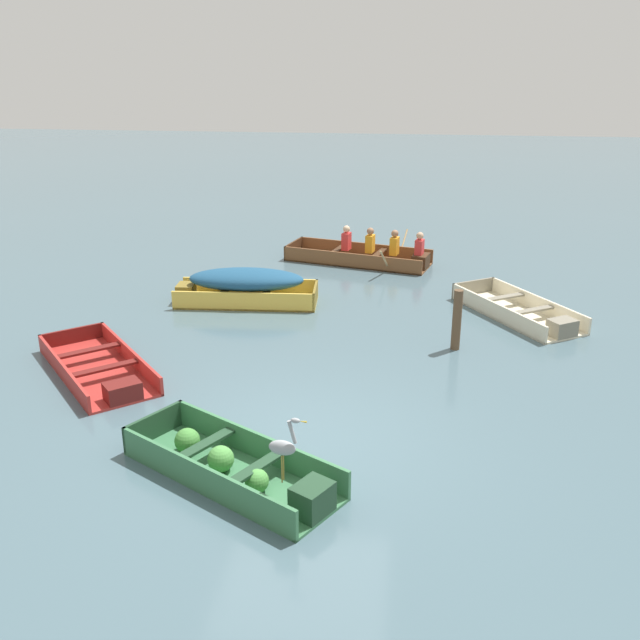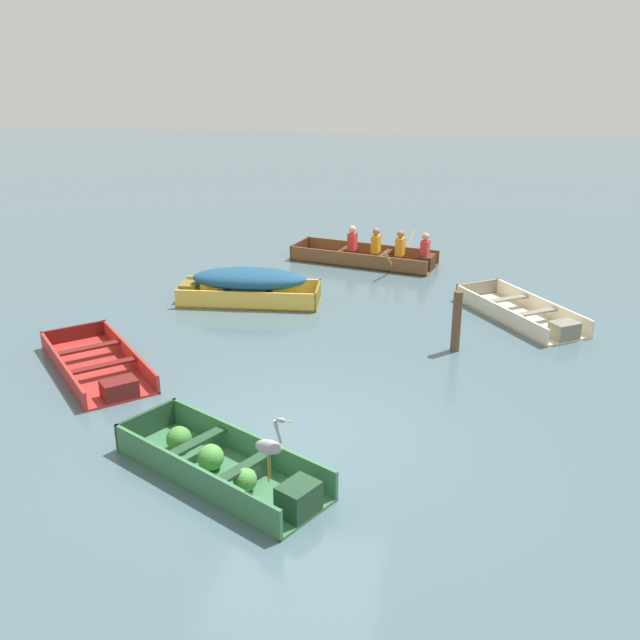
{
  "view_description": "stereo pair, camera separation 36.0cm",
  "coord_description": "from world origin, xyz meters",
  "px_view_note": "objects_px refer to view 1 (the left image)",
  "views": [
    {
      "loc": [
        1.34,
        -8.56,
        5.05
      ],
      "look_at": [
        -0.25,
        3.81,
        0.35
      ],
      "focal_mm": 40.0,
      "sensor_mm": 36.0,
      "label": 1
    },
    {
      "loc": [
        1.7,
        -8.51,
        5.05
      ],
      "look_at": [
        -0.25,
        3.81,
        0.35
      ],
      "focal_mm": 40.0,
      "sensor_mm": 36.0,
      "label": 2
    }
  ],
  "objects_px": {
    "heron_on_dinghy": "(284,446)",
    "mooring_post": "(457,320)",
    "skiff_cream_far_moored": "(521,312)",
    "dinghy_green_foreground": "(234,467)",
    "rowboat_wooden_brown_with_crew": "(368,255)",
    "skiff_red_mid_moored": "(100,369)",
    "skiff_yellow_near_moored": "(245,283)"
  },
  "relations": [
    {
      "from": "heron_on_dinghy",
      "to": "skiff_cream_far_moored",
      "type": "bearing_deg",
      "value": 62.67
    },
    {
      "from": "dinghy_green_foreground",
      "to": "heron_on_dinghy",
      "type": "bearing_deg",
      "value": -38.47
    },
    {
      "from": "skiff_yellow_near_moored",
      "to": "skiff_red_mid_moored",
      "type": "relative_size",
      "value": 1.02
    },
    {
      "from": "skiff_red_mid_moored",
      "to": "heron_on_dinghy",
      "type": "bearing_deg",
      "value": -41.83
    },
    {
      "from": "skiff_red_mid_moored",
      "to": "dinghy_green_foreground",
      "type": "bearing_deg",
      "value": -42.64
    },
    {
      "from": "dinghy_green_foreground",
      "to": "heron_on_dinghy",
      "type": "xyz_separation_m",
      "value": [
        0.76,
        -0.6,
        0.72
      ]
    },
    {
      "from": "skiff_yellow_near_moored",
      "to": "heron_on_dinghy",
      "type": "height_order",
      "value": "heron_on_dinghy"
    },
    {
      "from": "skiff_cream_far_moored",
      "to": "heron_on_dinghy",
      "type": "relative_size",
      "value": 3.64
    },
    {
      "from": "dinghy_green_foreground",
      "to": "rowboat_wooden_brown_with_crew",
      "type": "height_order",
      "value": "rowboat_wooden_brown_with_crew"
    },
    {
      "from": "dinghy_green_foreground",
      "to": "skiff_cream_far_moored",
      "type": "relative_size",
      "value": 1.01
    },
    {
      "from": "rowboat_wooden_brown_with_crew",
      "to": "mooring_post",
      "type": "xyz_separation_m",
      "value": [
        1.93,
        -5.41,
        0.34
      ]
    },
    {
      "from": "dinghy_green_foreground",
      "to": "mooring_post",
      "type": "bearing_deg",
      "value": 57.13
    },
    {
      "from": "rowboat_wooden_brown_with_crew",
      "to": "dinghy_green_foreground",
      "type": "bearing_deg",
      "value": -95.95
    },
    {
      "from": "skiff_red_mid_moored",
      "to": "rowboat_wooden_brown_with_crew",
      "type": "relative_size",
      "value": 0.78
    },
    {
      "from": "skiff_yellow_near_moored",
      "to": "mooring_post",
      "type": "xyz_separation_m",
      "value": [
        4.34,
        -2.0,
        0.12
      ]
    },
    {
      "from": "skiff_yellow_near_moored",
      "to": "skiff_red_mid_moored",
      "type": "distance_m",
      "value": 4.21
    },
    {
      "from": "mooring_post",
      "to": "skiff_yellow_near_moored",
      "type": "bearing_deg",
      "value": 155.27
    },
    {
      "from": "skiff_red_mid_moored",
      "to": "heron_on_dinghy",
      "type": "relative_size",
      "value": 3.56
    },
    {
      "from": "skiff_cream_far_moored",
      "to": "rowboat_wooden_brown_with_crew",
      "type": "xyz_separation_m",
      "value": [
        -3.33,
        3.61,
        0.11
      ]
    },
    {
      "from": "heron_on_dinghy",
      "to": "mooring_post",
      "type": "relative_size",
      "value": 0.75
    },
    {
      "from": "skiff_cream_far_moored",
      "to": "mooring_post",
      "type": "bearing_deg",
      "value": -127.91
    },
    {
      "from": "skiff_yellow_near_moored",
      "to": "heron_on_dinghy",
      "type": "distance_m",
      "value": 7.52
    },
    {
      "from": "mooring_post",
      "to": "dinghy_green_foreground",
      "type": "bearing_deg",
      "value": -122.87
    },
    {
      "from": "skiff_red_mid_moored",
      "to": "rowboat_wooden_brown_with_crew",
      "type": "distance_m",
      "value": 8.32
    },
    {
      "from": "rowboat_wooden_brown_with_crew",
      "to": "skiff_yellow_near_moored",
      "type": "bearing_deg",
      "value": -125.24
    },
    {
      "from": "skiff_red_mid_moored",
      "to": "skiff_cream_far_moored",
      "type": "xyz_separation_m",
      "value": [
        7.33,
        3.69,
        0.01
      ]
    },
    {
      "from": "skiff_cream_far_moored",
      "to": "heron_on_dinghy",
      "type": "height_order",
      "value": "heron_on_dinghy"
    },
    {
      "from": "skiff_red_mid_moored",
      "to": "heron_on_dinghy",
      "type": "xyz_separation_m",
      "value": [
        3.71,
        -3.32,
        0.77
      ]
    },
    {
      "from": "rowboat_wooden_brown_with_crew",
      "to": "skiff_red_mid_moored",
      "type": "bearing_deg",
      "value": -118.7
    },
    {
      "from": "dinghy_green_foreground",
      "to": "heron_on_dinghy",
      "type": "relative_size",
      "value": 3.69
    },
    {
      "from": "skiff_yellow_near_moored",
      "to": "heron_on_dinghy",
      "type": "xyz_separation_m",
      "value": [
        2.12,
        -7.2,
        0.44
      ]
    },
    {
      "from": "skiff_cream_far_moored",
      "to": "heron_on_dinghy",
      "type": "bearing_deg",
      "value": -117.33
    }
  ]
}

